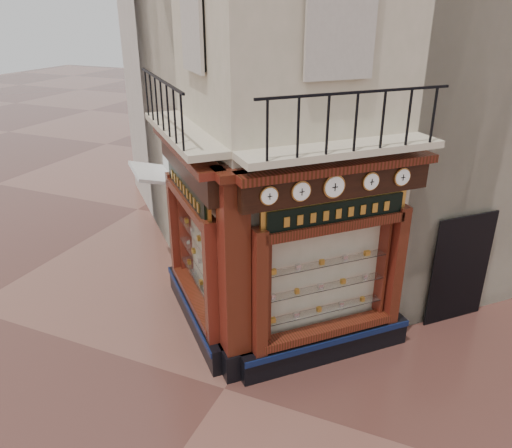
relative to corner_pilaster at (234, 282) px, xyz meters
The scene contains 16 objects.
ground 2.01m from the corner_pilaster, 90.00° to the right, with size 80.00×80.00×0.00m, color #512D25.
main_building 6.96m from the corner_pilaster, 90.00° to the left, with size 8.00×8.00×12.00m, color beige.
neighbour_left 9.21m from the corner_pilaster, 106.93° to the left, with size 8.00×8.00×11.00m, color beige.
neighbour_right 9.21m from the corner_pilaster, 73.07° to the left, with size 8.00×8.00×11.00m, color beige.
shopfront_left 1.77m from the corner_pilaster, 142.77° to the left, with size 2.86×2.86×3.98m.
shopfront_right 1.77m from the corner_pilaster, 37.23° to the left, with size 2.86×2.86×3.98m.
corner_pilaster is the anchor object (origin of this frame).
balcony 2.47m from the corner_pilaster, 90.00° to the left, with size 5.94×2.97×1.03m.
clock_a 1.78m from the corner_pilaster, ahead, with size 0.26×0.26×0.31m.
clock_b 1.99m from the corner_pilaster, 21.86° to the left, with size 0.28×0.28×0.35m.
clock_c 2.35m from the corner_pilaster, 30.04° to the left, with size 0.32×0.32×0.40m.
clock_d 2.88m from the corner_pilaster, 34.48° to the left, with size 0.26×0.26×0.32m.
clock_e 3.40m from the corner_pilaster, 36.71° to the left, with size 0.27×0.27×0.33m.
awning 4.85m from the corner_pilaster, 141.47° to the left, with size 1.54×0.92×0.08m, color silver, non-canonical shape.
signboard_left 2.12m from the corner_pilaster, 145.25° to the left, with size 2.08×2.08×0.56m.
signboard_right 2.12m from the corner_pilaster, 34.75° to the left, with size 2.02×2.02×0.54m.
Camera 1 is at (3.29, -6.21, 6.33)m, focal length 35.00 mm.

